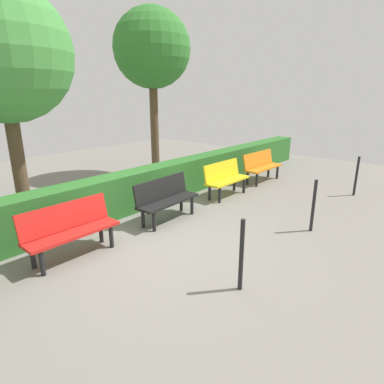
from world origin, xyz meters
name	(u,v)px	position (x,y,z in m)	size (l,w,h in m)	color
ground_plane	(157,242)	(0.00, 0.00, 0.00)	(19.08, 19.08, 0.00)	gray
bench_orange	(261,165)	(-4.83, -0.61, 0.48)	(1.50, 0.51, 0.86)	orange
bench_yellow	(225,178)	(-2.97, -0.60, 0.48)	(1.37, 0.48, 0.86)	yellow
bench_black	(166,197)	(-0.85, -0.60, 0.48)	(1.47, 0.51, 0.86)	black
bench_red	(70,228)	(1.22, -0.66, 0.48)	(1.48, 0.48, 0.86)	red
hedge_row	(135,190)	(-0.91, -1.61, 0.43)	(15.08, 0.54, 0.86)	#2D6B28
tree_near	(152,50)	(-3.34, -3.51, 3.68)	(2.22, 2.22, 4.82)	brown
tree_mid	(1,53)	(0.84, -3.23, 3.23)	(2.67, 2.67, 4.58)	brown
railing_post_near	(356,176)	(-5.13, 1.89, 0.50)	(0.06, 0.06, 1.00)	black
railing_post_mid	(313,206)	(-2.23, 1.89, 0.50)	(0.06, 0.06, 1.00)	black
railing_post_far	(241,255)	(0.28, 1.89, 0.50)	(0.06, 0.06, 1.00)	black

